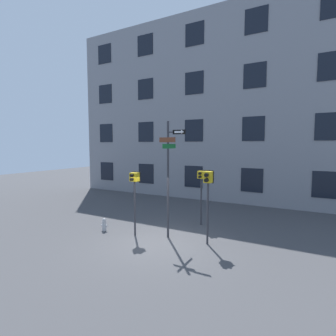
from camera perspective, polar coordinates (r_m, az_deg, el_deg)
ground_plane at (r=10.71m, az=-2.86°, el=-15.84°), size 60.00×60.00×0.00m
building_facade at (r=18.19m, az=12.04°, el=13.19°), size 24.00×0.64×12.88m
street_sign_pole at (r=10.58m, az=0.26°, el=-0.53°), size 1.15×1.08×4.76m
pedestrian_signal_left at (r=11.03m, az=-7.31°, el=-3.82°), size 0.41×0.40×2.70m
pedestrian_signal_right at (r=10.04m, az=8.69°, el=-4.13°), size 0.35×0.40×2.85m
pedestrian_signal_across at (r=12.53m, az=7.25°, el=-3.11°), size 0.38×0.40×2.62m
fire_hydrant at (r=12.27m, az=-13.70°, el=-11.89°), size 0.34×0.18×0.57m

